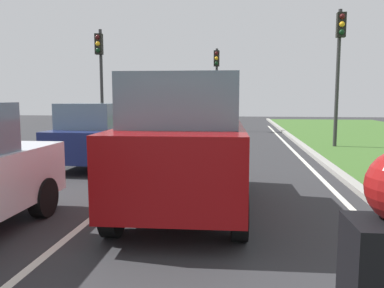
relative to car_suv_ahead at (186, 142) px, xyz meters
name	(u,v)px	position (x,y,z in m)	size (l,w,h in m)	color
ground_plane	(184,163)	(-0.72, 4.65, -1.17)	(60.00, 60.00, 0.00)	#2D2D30
lane_line_center	(161,163)	(-1.42, 4.65, -1.16)	(0.12, 32.00, 0.01)	silver
lane_line_right_edge	(308,166)	(2.88, 4.65, -1.16)	(0.12, 32.00, 0.01)	silver
curb_right	(326,164)	(3.38, 4.65, -1.11)	(0.24, 48.00, 0.12)	#9E9B93
car_suv_ahead	(186,142)	(0.00, 0.00, 0.00)	(2.11, 4.57, 2.28)	maroon
car_hatchback_far	(98,135)	(-3.09, 3.93, -0.28)	(1.82, 3.75, 1.78)	navy
traffic_light_near_right	(339,54)	(4.59, 8.83, 2.40)	(0.32, 0.50, 5.23)	#2D2D2D
traffic_light_overhead_left	(100,66)	(-5.32, 10.31, 2.20)	(0.32, 0.50, 4.96)	#2D2D2D
traffic_light_far_median	(217,74)	(-0.47, 16.11, 2.12)	(0.32, 0.50, 4.77)	#2D2D2D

